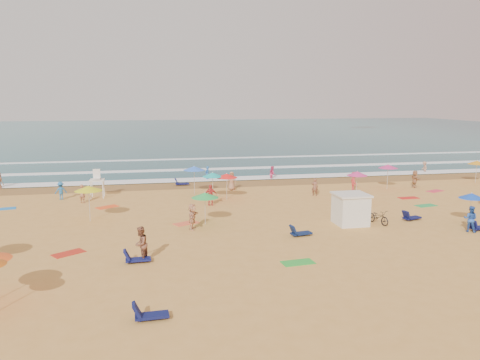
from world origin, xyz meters
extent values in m
plane|color=gold|center=(0.00, 0.00, 0.00)|extent=(220.00, 220.00, 0.00)
cube|color=#0C4756|center=(0.00, 84.00, 0.00)|extent=(220.00, 140.00, 0.18)
plane|color=olive|center=(0.00, 12.50, 0.01)|extent=(220.00, 220.00, 0.00)
cube|color=white|center=(0.00, 15.00, 0.10)|extent=(200.00, 2.20, 0.05)
cube|color=white|center=(0.00, 22.00, 0.10)|extent=(200.00, 1.60, 0.05)
cube|color=white|center=(0.00, 32.00, 0.10)|extent=(200.00, 1.20, 0.05)
cube|color=silver|center=(4.22, -4.14, 1.00)|extent=(2.00, 2.00, 2.00)
cube|color=silver|center=(4.22, -4.14, 2.06)|extent=(2.20, 2.20, 0.12)
imported|color=black|center=(6.12, -4.44, 0.49)|extent=(1.18, 1.98, 0.99)
cone|color=green|center=(-5.48, -2.34, 2.03)|extent=(1.83, 1.83, 0.35)
cone|color=orange|center=(23.24, 8.18, 2.11)|extent=(1.73, 1.73, 0.35)
cone|color=#DB307C|center=(7.73, 2.55, 2.34)|extent=(1.70, 1.70, 0.35)
cone|color=#3571EF|center=(-5.23, 7.97, 2.35)|extent=(1.89, 1.89, 0.35)
cone|color=#D62F7A|center=(12.88, 6.95, 2.17)|extent=(1.77, 1.77, 0.35)
cone|color=#FF1E1A|center=(-2.75, 5.29, 2.04)|extent=(1.81, 1.81, 0.35)
cone|color=#16B8B4|center=(-3.92, 5.47, 2.13)|extent=(1.73, 1.73, 0.35)
cone|color=blue|center=(12.07, -5.86, 2.02)|extent=(1.63, 1.63, 0.35)
cone|color=yellow|center=(-13.26, -0.01, 2.34)|extent=(1.89, 1.89, 0.35)
cube|color=#101551|center=(-9.79, -9.15, 0.17)|extent=(1.33, 0.62, 0.34)
cube|color=#0E1346|center=(-9.14, -15.78, 0.17)|extent=(1.33, 0.62, 0.34)
cube|color=#0E1D46|center=(0.08, -6.17, 0.17)|extent=(1.38, 0.78, 0.34)
cube|color=#0F124B|center=(11.85, -7.13, 0.17)|extent=(1.39, 0.81, 0.34)
cube|color=#0D1245|center=(8.94, -3.98, 0.17)|extent=(1.40, 0.87, 0.34)
cube|color=#0E1248|center=(-6.00, 12.50, 0.17)|extent=(1.32, 0.60, 0.34)
cube|color=red|center=(-13.62, -6.94, 0.01)|extent=(1.89, 1.68, 0.03)
cube|color=blue|center=(-20.28, 5.06, 0.01)|extent=(1.85, 1.22, 0.03)
cube|color=green|center=(-1.62, -10.76, 0.01)|extent=(1.78, 1.04, 0.03)
cube|color=#FF4E1C|center=(-12.48, 4.21, 0.01)|extent=(1.89, 1.66, 0.03)
cube|color=#F65F3A|center=(-6.73, -1.87, 0.01)|extent=(1.91, 1.53, 0.03)
cube|color=red|center=(12.70, 2.83, 0.01)|extent=(1.74, 0.94, 0.03)
cube|color=green|center=(12.49, -0.10, 0.01)|extent=(1.83, 1.16, 0.03)
cube|color=#E23549|center=(16.74, 5.14, 0.01)|extent=(1.90, 1.47, 0.03)
imported|color=#2653B4|center=(10.99, -7.33, 0.85)|extent=(1.04, 1.03, 1.70)
imported|color=red|center=(9.27, 6.41, 0.91)|extent=(0.79, 1.24, 1.82)
imported|color=#DD376F|center=(3.61, 14.19, 0.58)|extent=(0.76, 0.91, 1.67)
imported|color=brown|center=(5.10, 5.32, 0.78)|extent=(0.67, 0.57, 1.56)
imported|color=brown|center=(-9.64, -9.00, 0.94)|extent=(0.99, 1.11, 1.88)
imported|color=red|center=(-4.38, 3.25, 0.85)|extent=(1.00, 0.44, 1.69)
imported|color=tan|center=(-6.44, -3.38, 0.86)|extent=(0.92, 1.66, 1.71)
imported|color=#A76B4D|center=(-14.59, 6.25, 0.77)|extent=(0.67, 0.60, 1.53)
imported|color=#2368A4|center=(-16.53, 7.82, 0.77)|extent=(1.13, 0.89, 1.53)
imported|color=#AD7450|center=(-1.66, 9.13, 0.88)|extent=(0.94, 0.70, 1.75)
imported|color=#2563B0|center=(-3.20, 15.20, 0.59)|extent=(0.70, 0.73, 1.69)
imported|color=tan|center=(15.80, 7.07, 0.84)|extent=(0.58, 1.58, 1.68)
imported|color=tan|center=(22.01, 15.31, 0.52)|extent=(0.71, 1.07, 1.54)
camera|label=1|loc=(-8.99, -33.01, 8.45)|focal=35.00mm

